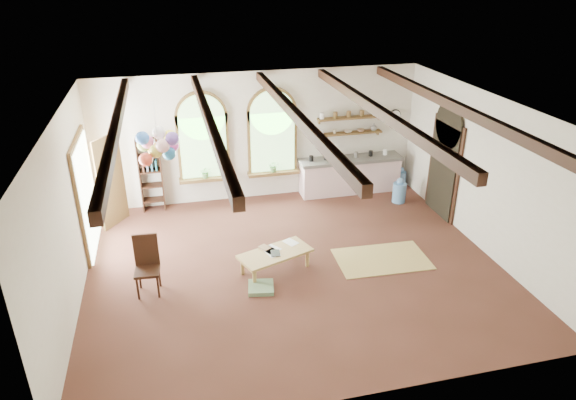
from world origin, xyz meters
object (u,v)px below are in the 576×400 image
object	(u,v)px
kitchen_counter	(350,175)
balloon_cluster	(158,145)
side_chair	(148,277)
coffee_table	(275,254)

from	to	relation	value
kitchen_counter	balloon_cluster	bearing A→B (deg)	-156.56
side_chair	balloon_cluster	xyz separation A→B (m)	(0.40, 1.40, 2.03)
coffee_table	side_chair	size ratio (longest dim) A/B	1.39
side_chair	balloon_cluster	distance (m)	2.50
kitchen_counter	side_chair	distance (m)	6.15
coffee_table	balloon_cluster	world-z (taller)	balloon_cluster
kitchen_counter	coffee_table	bearing A→B (deg)	-129.63
kitchen_counter	coffee_table	xyz separation A→B (m)	(-2.70, -3.26, -0.12)
kitchen_counter	side_chair	bearing A→B (deg)	-146.05
kitchen_counter	side_chair	xyz separation A→B (m)	(-5.10, -3.43, -0.16)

